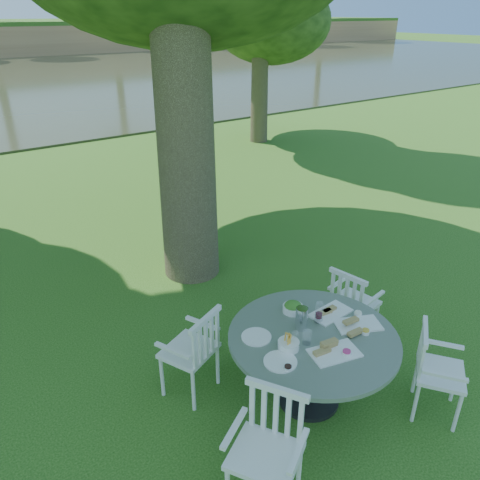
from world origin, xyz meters
TOP-DOWN VIEW (x-y plane):
  - ground at (0.00, 0.00)m, footprint 140.00×140.00m
  - table at (-0.41, -1.47)m, footprint 1.46×1.46m
  - chair_ne at (0.52, -1.07)m, footprint 0.48×0.50m
  - chair_nw at (-1.19, -0.82)m, footprint 0.58×0.57m
  - chair_sw at (-1.28, -1.98)m, footprint 0.61×0.62m
  - chair_se at (0.35, -2.14)m, footprint 0.58×0.57m
  - tableware at (-0.42, -1.41)m, footprint 1.23×0.90m

SIDE VIEW (x-z plane):
  - ground at x=0.00m, z-range 0.00..0.00m
  - chair_se at x=0.35m, z-range 0.07..0.91m
  - chair_ne at x=0.52m, z-range 0.08..0.94m
  - chair_nw at x=-1.19m, z-range 0.08..0.97m
  - chair_sw at x=-1.28m, z-range 0.08..1.00m
  - table at x=-0.41m, z-range 0.23..0.96m
  - tableware at x=-0.42m, z-range 0.66..0.87m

